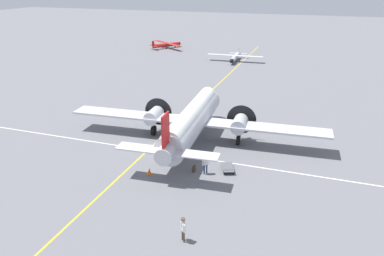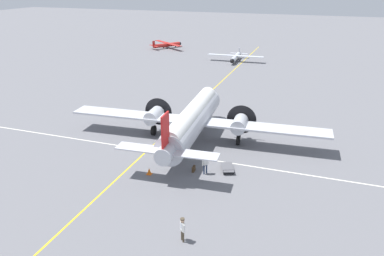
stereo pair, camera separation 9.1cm
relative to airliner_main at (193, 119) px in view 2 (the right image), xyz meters
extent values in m
plane|color=slate|center=(0.45, 0.03, -2.57)|extent=(300.00, 300.00, 0.00)
cube|color=gold|center=(0.45, -3.56, -2.56)|extent=(120.00, 0.16, 0.01)
cube|color=silver|center=(3.33, 0.03, -2.56)|extent=(0.16, 120.00, 0.01)
cylinder|color=silver|center=(0.45, 0.03, -0.14)|extent=(14.82, 3.62, 2.66)
cylinder|color=white|center=(0.45, 0.03, 0.59)|extent=(14.05, 2.78, 1.86)
sphere|color=silver|center=(-6.88, -0.46, -0.14)|extent=(2.52, 2.52, 2.52)
cylinder|color=silver|center=(7.77, 0.52, -0.01)|extent=(2.95, 1.65, 1.46)
cube|color=red|center=(8.30, 0.55, 1.85)|extent=(1.62, 0.25, 3.05)
cube|color=silver|center=(8.13, 0.54, 0.12)|extent=(2.00, 8.68, 0.10)
cube|color=silver|center=(-0.63, -0.04, -0.47)|extent=(4.11, 26.97, 0.20)
cylinder|color=silver|center=(-0.57, -4.62, -0.45)|extent=(2.60, 1.62, 1.46)
cylinder|color=black|center=(-1.95, -4.71, -0.45)|extent=(0.24, 3.06, 3.07)
sphere|color=black|center=(-2.07, -4.72, -0.45)|extent=(0.51, 0.51, 0.51)
cylinder|color=silver|center=(-1.18, 4.50, -0.45)|extent=(2.60, 1.62, 1.46)
cylinder|color=black|center=(-2.55, 4.41, -0.45)|extent=(0.24, 3.06, 3.07)
sphere|color=black|center=(-2.68, 4.40, -0.45)|extent=(0.51, 0.51, 0.51)
cylinder|color=#4C4C51|center=(-0.32, -4.60, -1.53)|extent=(0.18, 0.18, 0.98)
cylinder|color=black|center=(-0.32, -4.60, -2.02)|extent=(1.12, 0.37, 1.10)
cylinder|color=#4C4C51|center=(-0.93, 4.52, -1.53)|extent=(0.18, 0.18, 0.98)
cylinder|color=black|center=(-0.93, 4.52, -2.02)|extent=(1.12, 0.37, 1.10)
cylinder|color=#4C4C51|center=(-5.27, -0.35, -1.78)|extent=(0.14, 0.14, 0.88)
cylinder|color=black|center=(-5.27, -0.35, -2.22)|extent=(0.71, 0.23, 0.70)
cylinder|color=#473D2D|center=(15.06, 4.56, -2.16)|extent=(0.12, 0.12, 0.82)
cylinder|color=#473D2D|center=(14.89, 4.40, -2.16)|extent=(0.12, 0.12, 0.82)
cube|color=white|center=(14.98, 4.48, -1.44)|extent=(0.41, 0.40, 0.61)
sphere|color=tan|center=(14.98, 4.48, -1.00)|extent=(0.27, 0.27, 0.27)
cylinder|color=white|center=(15.15, 4.65, -1.48)|extent=(0.10, 0.10, 0.58)
cylinder|color=white|center=(14.80, 4.32, -1.48)|extent=(0.10, 0.10, 0.58)
cube|color=navy|center=(15.04, 4.41, -1.37)|extent=(0.04, 0.04, 0.39)
cylinder|color=#473D2D|center=(14.98, 4.48, -0.88)|extent=(0.40, 0.40, 0.07)
cylinder|color=navy|center=(6.11, 3.11, -2.13)|extent=(0.13, 0.13, 0.88)
cylinder|color=navy|center=(5.92, 3.28, -2.13)|extent=(0.13, 0.13, 0.88)
cube|color=white|center=(6.02, 3.19, -1.36)|extent=(0.45, 0.43, 0.66)
sphere|color=#8C6647|center=(6.02, 3.19, -0.89)|extent=(0.29, 0.29, 0.29)
cylinder|color=white|center=(6.21, 3.02, -1.40)|extent=(0.10, 0.10, 0.62)
cylinder|color=white|center=(5.82, 3.37, -1.40)|extent=(0.10, 0.10, 0.62)
cube|color=#47331E|center=(5.95, 2.11, -2.31)|extent=(0.52, 0.18, 0.51)
cube|color=#312315|center=(5.95, 2.11, -2.03)|extent=(0.19, 0.13, 0.02)
cube|color=#56565B|center=(4.77, 4.84, -2.27)|extent=(2.18, 1.66, 0.04)
cube|color=#56565B|center=(5.65, 5.19, -2.03)|extent=(0.41, 0.97, 0.04)
cylinder|color=#56565B|center=(5.82, 4.74, -2.14)|extent=(0.04, 0.04, 0.22)
cylinder|color=#56565B|center=(5.47, 5.63, -2.14)|extent=(0.04, 0.04, 0.22)
cylinder|color=black|center=(4.23, 4.20, -2.43)|extent=(0.28, 0.16, 0.28)
cylinder|color=black|center=(3.93, 4.96, -2.43)|extent=(0.28, 0.16, 0.28)
cylinder|color=black|center=(5.61, 4.73, -2.43)|extent=(0.28, 0.16, 0.28)
cylinder|color=black|center=(5.31, 5.49, -2.43)|extent=(0.28, 0.16, 0.28)
cylinder|color=#B2231E|center=(-49.92, -24.08, -1.78)|extent=(6.29, 4.90, 0.87)
sphere|color=black|center=(-52.94, -21.89, -1.78)|extent=(0.79, 0.79, 0.79)
cube|color=#B2231E|center=(-50.24, -23.84, -1.39)|extent=(7.19, 9.31, 0.08)
cube|color=#B2231E|center=(-47.10, -26.13, -1.08)|extent=(0.55, 0.42, 1.13)
cube|color=#B2231E|center=(-47.10, -26.13, -1.65)|extent=(2.50, 3.15, 0.04)
cylinder|color=black|center=(-51.97, -22.59, -2.43)|extent=(0.27, 0.23, 0.28)
cylinder|color=#4C4C51|center=(-51.97, -22.59, -2.32)|extent=(0.06, 0.06, 0.21)
cylinder|color=black|center=(-50.07, -24.95, -2.43)|extent=(0.27, 0.23, 0.28)
cylinder|color=#4C4C51|center=(-50.07, -24.95, -2.32)|extent=(0.06, 0.06, 0.21)
cylinder|color=black|center=(-49.13, -23.67, -2.43)|extent=(0.27, 0.23, 0.28)
cylinder|color=#4C4C51|center=(-49.13, -23.67, -2.32)|extent=(0.06, 0.06, 0.21)
cylinder|color=#B7BCC6|center=(-40.77, -5.04, -1.76)|extent=(7.50, 1.25, 0.91)
sphere|color=black|center=(-36.87, -4.87, -1.76)|extent=(0.82, 0.82, 0.82)
cube|color=#B7BCC6|center=(-40.35, -5.02, -1.35)|extent=(1.66, 11.24, 0.08)
cube|color=#B7BCC6|center=(-44.41, -5.20, -1.03)|extent=(0.67, 0.09, 1.19)
cube|color=#B7BCC6|center=(-44.41, -5.20, -1.62)|extent=(0.74, 3.67, 0.04)
cylinder|color=black|center=(-38.11, -4.92, -2.43)|extent=(0.28, 0.09, 0.28)
cylinder|color=#4C4C51|center=(-38.11, -4.92, -2.32)|extent=(0.06, 0.06, 0.21)
cylinder|color=black|center=(-41.22, -4.23, -2.43)|extent=(0.28, 0.09, 0.28)
cylinder|color=#4C4C51|center=(-41.22, -4.23, -2.32)|extent=(0.06, 0.06, 0.21)
cylinder|color=black|center=(-41.14, -5.89, -2.43)|extent=(0.28, 0.09, 0.28)
cylinder|color=#4C4C51|center=(-41.14, -5.89, -2.32)|extent=(0.06, 0.06, 0.21)
cube|color=orange|center=(7.68, -1.34, -2.55)|extent=(0.45, 0.45, 0.03)
cone|color=orange|center=(7.68, -1.34, -2.27)|extent=(0.38, 0.38, 0.59)
camera|label=1|loc=(33.32, 11.46, 13.18)|focal=35.00mm
camera|label=2|loc=(33.29, 11.54, 13.18)|focal=35.00mm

